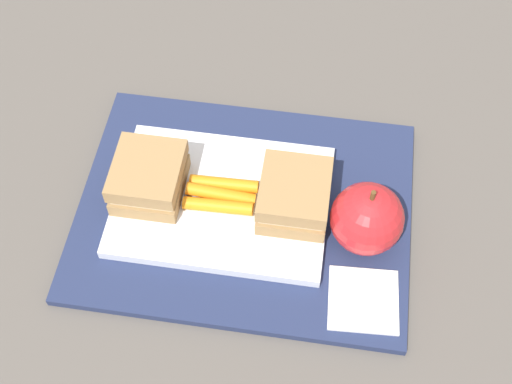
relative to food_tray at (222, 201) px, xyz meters
The scene contains 8 objects.
ground_plane 0.03m from the food_tray, ahead, with size 2.40×2.40×0.00m, color #56514C.
lunchbag_mat 0.03m from the food_tray, ahead, with size 0.36×0.28×0.01m, color navy.
food_tray is the anchor object (origin of this frame).
sandwich_half_left 0.08m from the food_tray, behind, with size 0.07×0.08×0.04m.
sandwich_half_right 0.08m from the food_tray, ahead, with size 0.07×0.08×0.04m.
carrot_sticks_bundle 0.01m from the food_tray, behind, with size 0.08×0.04×0.02m.
apple 0.16m from the food_tray, ahead, with size 0.08×0.08×0.09m.
paper_napkin 0.18m from the food_tray, 29.95° to the right, with size 0.07×0.07×0.00m, color white.
Camera 1 is at (0.07, -0.40, 0.65)m, focal length 48.85 mm.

